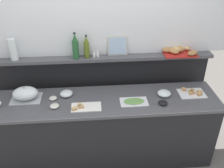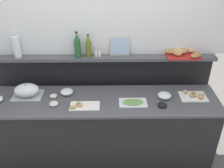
# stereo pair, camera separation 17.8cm
# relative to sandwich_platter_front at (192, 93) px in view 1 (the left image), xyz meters

# --- Properties ---
(ground_plane) EXTENTS (12.00, 12.00, 0.00)m
(ground_plane) POSITION_rel_sandwich_platter_front_xyz_m (-1.08, 0.56, -0.90)
(ground_plane) COLOR slate
(buffet_counter) EXTENTS (2.71, 0.62, 0.89)m
(buffet_counter) POSITION_rel_sandwich_platter_front_xyz_m (-1.08, -0.04, -0.45)
(buffet_counter) COLOR black
(buffet_counter) RESTS_ON ground_plane
(back_ledge_unit) EXTENTS (2.80, 0.22, 1.24)m
(back_ledge_unit) POSITION_rel_sandwich_platter_front_xyz_m (-1.08, 0.44, -0.25)
(back_ledge_unit) COLOR black
(back_ledge_unit) RESTS_ON ground_plane
(sandwich_platter_front) EXTENTS (0.31, 0.22, 0.04)m
(sandwich_platter_front) POSITION_rel_sandwich_platter_front_xyz_m (0.00, 0.00, 0.00)
(sandwich_platter_front) COLOR white
(sandwich_platter_front) RESTS_ON buffet_counter
(sandwich_platter_side) EXTENTS (0.33, 0.17, 0.04)m
(sandwich_platter_side) POSITION_rel_sandwich_platter_front_xyz_m (-1.27, -0.17, -0.00)
(sandwich_platter_side) COLOR white
(sandwich_platter_side) RESTS_ON buffet_counter
(cold_cuts_platter) EXTENTS (0.31, 0.19, 0.02)m
(cold_cuts_platter) POSITION_rel_sandwich_platter_front_xyz_m (-0.72, -0.12, -0.00)
(cold_cuts_platter) COLOR silver
(cold_cuts_platter) RESTS_ON buffet_counter
(serving_cloche) EXTENTS (0.34, 0.24, 0.17)m
(serving_cloche) POSITION_rel_sandwich_platter_front_xyz_m (-1.94, 0.05, 0.06)
(serving_cloche) COLOR #B7BABF
(serving_cloche) RESTS_ON buffet_counter
(glass_bowl_medium) EXTENTS (0.15, 0.15, 0.06)m
(glass_bowl_medium) POSITION_rel_sandwich_platter_front_xyz_m (-1.48, 0.08, 0.02)
(glass_bowl_medium) COLOR silver
(glass_bowl_medium) RESTS_ON buffet_counter
(glass_bowl_small) EXTENTS (0.15, 0.15, 0.06)m
(glass_bowl_small) POSITION_rel_sandwich_platter_front_xyz_m (-0.34, -0.01, 0.02)
(glass_bowl_small) COLOR silver
(glass_bowl_small) RESTS_ON buffet_counter
(condiment_bowl_dark) EXTENTS (0.10, 0.10, 0.04)m
(condiment_bowl_dark) POSITION_rel_sandwich_platter_front_xyz_m (-0.40, -0.18, 0.01)
(condiment_bowl_dark) COLOR black
(condiment_bowl_dark) RESTS_ON buffet_counter
(condiment_bowl_red) EXTENTS (0.09, 0.09, 0.03)m
(condiment_bowl_red) POSITION_rel_sandwich_platter_front_xyz_m (-1.63, 0.02, 0.00)
(condiment_bowl_red) COLOR silver
(condiment_bowl_red) RESTS_ON buffet_counter
(condiment_bowl_cream) EXTENTS (0.10, 0.10, 0.04)m
(condiment_bowl_cream) POSITION_rel_sandwich_platter_front_xyz_m (-1.60, -0.14, 0.01)
(condiment_bowl_cream) COLOR silver
(condiment_bowl_cream) RESTS_ON buffet_counter
(olive_oil_bottle) EXTENTS (0.06, 0.06, 0.28)m
(olive_oil_bottle) POSITION_rel_sandwich_platter_front_xyz_m (-1.22, 0.37, 0.47)
(olive_oil_bottle) COLOR #56661E
(olive_oil_bottle) RESTS_ON back_ledge_unit
(wine_bottle_green) EXTENTS (0.08, 0.08, 0.32)m
(wine_bottle_green) POSITION_rel_sandwich_platter_front_xyz_m (-1.35, 0.35, 0.48)
(wine_bottle_green) COLOR #23562D
(wine_bottle_green) RESTS_ON back_ledge_unit
(salt_shaker) EXTENTS (0.03, 0.03, 0.09)m
(salt_shaker) POSITION_rel_sandwich_platter_front_xyz_m (-1.14, 0.37, 0.39)
(salt_shaker) COLOR white
(salt_shaker) RESTS_ON back_ledge_unit
(pepper_shaker) EXTENTS (0.03, 0.03, 0.09)m
(pepper_shaker) POSITION_rel_sandwich_platter_front_xyz_m (-1.09, 0.37, 0.39)
(pepper_shaker) COLOR white
(pepper_shaker) RESTS_ON back_ledge_unit
(bread_basket) EXTENTS (0.43, 0.29, 0.08)m
(bread_basket) POSITION_rel_sandwich_platter_front_xyz_m (-0.09, 0.38, 0.38)
(bread_basket) COLOR #B2231E
(bread_basket) RESTS_ON back_ledge_unit
(framed_picture) EXTENTS (0.24, 0.06, 0.23)m
(framed_picture) POSITION_rel_sandwich_platter_front_xyz_m (-0.85, 0.41, 0.46)
(framed_picture) COLOR #B2AD9E
(framed_picture) RESTS_ON back_ledge_unit
(water_carafe) EXTENTS (0.09, 0.09, 0.26)m
(water_carafe) POSITION_rel_sandwich_platter_front_xyz_m (-2.07, 0.37, 0.47)
(water_carafe) COLOR silver
(water_carafe) RESTS_ON back_ledge_unit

